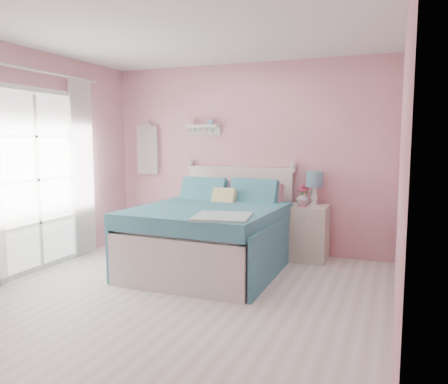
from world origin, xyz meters
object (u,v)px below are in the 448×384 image
Objects in this scene: bed at (213,235)px; teacup at (302,204)px; table_lamp at (314,182)px; nightstand at (308,233)px; vase at (303,198)px.

bed is 20.79× the size of teacup.
teacup is at bearing -113.57° from table_lamp.
vase is (-0.09, 0.05, 0.44)m from nightstand.
vase is at bearing 43.19° from bed.
nightstand is (1.02, 0.76, -0.04)m from bed.
bed is 2.89× the size of nightstand.
table_lamp is 2.49× the size of vase.
bed reaches higher than teacup.
teacup is at bearing -80.05° from vase.
bed is 1.50m from table_lamp.
vase is (-0.14, -0.04, -0.22)m from table_lamp.
vase is 1.76× the size of teacup.
table_lamp is (0.05, 0.09, 0.66)m from nightstand.
nightstand is 1.64× the size of table_lamp.
vase is (0.93, 0.81, 0.40)m from bed.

